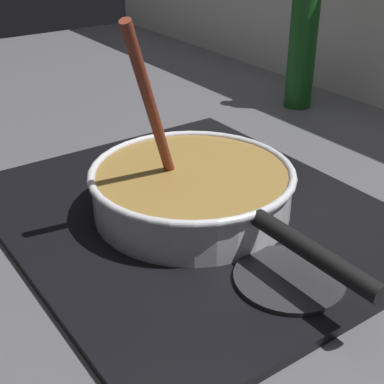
% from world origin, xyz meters
% --- Properties ---
extents(ground, '(2.40, 1.60, 0.04)m').
position_xyz_m(ground, '(0.00, 0.00, -0.02)').
color(ground, '#4C4C51').
extents(hob_plate, '(0.56, 0.48, 0.01)m').
position_xyz_m(hob_plate, '(0.05, 0.19, 0.01)').
color(hob_plate, black).
rests_on(hob_plate, ground).
extents(burner_ring, '(0.20, 0.20, 0.01)m').
position_xyz_m(burner_ring, '(0.05, 0.19, 0.02)').
color(burner_ring, '#592D0C').
rests_on(burner_ring, hob_plate).
extents(spare_burner, '(0.13, 0.13, 0.01)m').
position_xyz_m(spare_burner, '(0.24, 0.19, 0.01)').
color(spare_burner, '#262628').
rests_on(spare_burner, hob_plate).
extents(cooking_pan, '(0.45, 0.28, 0.28)m').
position_xyz_m(cooking_pan, '(0.05, 0.19, 0.05)').
color(cooking_pan, silver).
rests_on(cooking_pan, hob_plate).
extents(sauce_bottle, '(0.06, 0.06, 0.28)m').
position_xyz_m(sauce_bottle, '(-0.21, 0.65, 0.12)').
color(sauce_bottle, '#19591E').
rests_on(sauce_bottle, ground).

